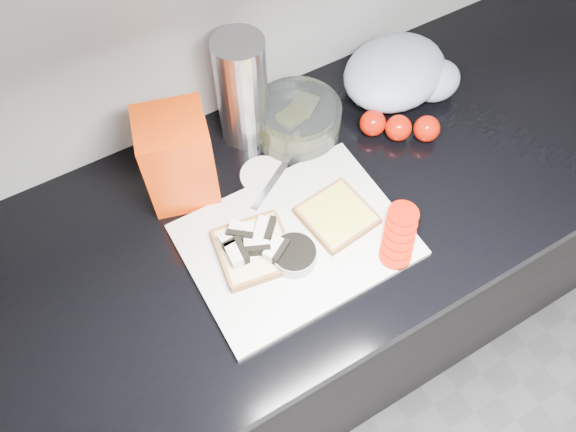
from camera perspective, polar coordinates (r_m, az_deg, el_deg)
The scene contains 14 objects.
base_cabinet at distance 1.54m, azimuth 4.02°, elevation -6.81°, with size 3.50×0.60×0.86m, color black.
countertop at distance 1.15m, azimuth 5.35°, elevation 2.89°, with size 3.50×0.64×0.04m, color black.
cutting_board at distance 1.05m, azimuth 0.83°, elevation -2.48°, with size 0.40×0.30×0.01m, color silver.
bread_left at distance 1.02m, azimuth -3.53°, elevation -3.24°, with size 0.15×0.15×0.04m.
bread_right at distance 1.06m, azimuth 5.00°, elevation 0.05°, with size 0.14×0.14×0.02m.
tomato_slices at distance 1.05m, azimuth 11.23°, elevation -1.85°, with size 0.13×0.13×0.03m.
knife at distance 1.13m, azimuth -0.54°, elevation 4.98°, with size 0.16×0.11×0.01m.
seed_tub at distance 1.01m, azimuth 0.63°, elevation -4.10°, with size 0.08×0.08×0.04m.
tub_lid at distance 1.14m, azimuth -2.47°, elevation 4.16°, with size 0.10×0.10×0.01m, color silver.
glass_bowl at distance 1.18m, azimuth 0.94°, elevation 9.69°, with size 0.18×0.18×0.08m.
bread_bag at distance 1.06m, azimuth -11.12°, elevation 5.76°, with size 0.13×0.12×0.20m, color #F22904.
steel_canister at distance 1.13m, azimuth -4.70°, elevation 12.57°, with size 0.10×0.10×0.24m, color #A3A3A7.
grocery_bag at distance 1.28m, azimuth 11.36°, elevation 14.05°, with size 0.29×0.25×0.11m.
whole_tomatoes at distance 1.21m, azimuth 11.23°, elevation 8.90°, with size 0.14×0.12×0.06m.
Camera 1 is at (-0.43, 0.68, 1.82)m, focal length 35.00 mm.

